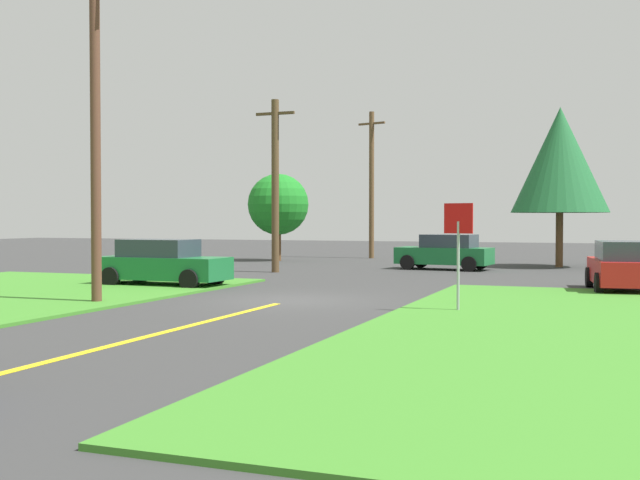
{
  "coord_description": "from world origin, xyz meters",
  "views": [
    {
      "loc": [
        8.44,
        -20.28,
        2.29
      ],
      "look_at": [
        -0.32,
        3.21,
        1.64
      ],
      "focal_mm": 43.51,
      "sensor_mm": 36.0,
      "label": 1
    }
  ],
  "objects_px": {
    "stop_sign": "(458,236)",
    "utility_pole_mid": "(275,184)",
    "oak_tree_right": "(278,205)",
    "pine_tree_center": "(560,160)",
    "utility_pole_near": "(95,126)",
    "utility_pole_far": "(372,183)",
    "car_on_crossroad": "(623,267)",
    "parked_car_near_building": "(162,263)",
    "car_approaching_junction": "(445,252)"
  },
  "relations": [
    {
      "from": "utility_pole_mid",
      "to": "utility_pole_far",
      "type": "relative_size",
      "value": 0.86
    },
    {
      "from": "utility_pole_mid",
      "to": "car_on_crossroad",
      "type": "bearing_deg",
      "value": -17.86
    },
    {
      "from": "pine_tree_center",
      "to": "oak_tree_right",
      "type": "relative_size",
      "value": 1.59
    },
    {
      "from": "stop_sign",
      "to": "oak_tree_right",
      "type": "distance_m",
      "value": 24.98
    },
    {
      "from": "utility_pole_mid",
      "to": "oak_tree_right",
      "type": "xyz_separation_m",
      "value": [
        -3.67,
        8.75,
        -0.71
      ]
    },
    {
      "from": "stop_sign",
      "to": "parked_car_near_building",
      "type": "xyz_separation_m",
      "value": [
        -10.91,
        4.02,
        -1.09
      ]
    },
    {
      "from": "parked_car_near_building",
      "to": "pine_tree_center",
      "type": "bearing_deg",
      "value": 54.49
    },
    {
      "from": "parked_car_near_building",
      "to": "car_approaching_junction",
      "type": "xyz_separation_m",
      "value": [
        7.33,
        12.36,
        -0.0
      ]
    },
    {
      "from": "stop_sign",
      "to": "utility_pole_mid",
      "type": "bearing_deg",
      "value": -37.63
    },
    {
      "from": "utility_pole_near",
      "to": "utility_pole_mid",
      "type": "relative_size",
      "value": 1.24
    },
    {
      "from": "car_approaching_junction",
      "to": "utility_pole_far",
      "type": "xyz_separation_m",
      "value": [
        -6.24,
        9.04,
        3.67
      ]
    },
    {
      "from": "car_approaching_junction",
      "to": "utility_pole_far",
      "type": "relative_size",
      "value": 0.51
    },
    {
      "from": "parked_car_near_building",
      "to": "utility_pole_near",
      "type": "bearing_deg",
      "value": -74.83
    },
    {
      "from": "utility_pole_near",
      "to": "car_on_crossroad",
      "type": "bearing_deg",
      "value": 33.41
    },
    {
      "from": "parked_car_near_building",
      "to": "pine_tree_center",
      "type": "height_order",
      "value": "pine_tree_center"
    },
    {
      "from": "stop_sign",
      "to": "parked_car_near_building",
      "type": "distance_m",
      "value": 11.67
    },
    {
      "from": "pine_tree_center",
      "to": "car_on_crossroad",
      "type": "bearing_deg",
      "value": -78.17
    },
    {
      "from": "stop_sign",
      "to": "pine_tree_center",
      "type": "height_order",
      "value": "pine_tree_center"
    },
    {
      "from": "utility_pole_near",
      "to": "pine_tree_center",
      "type": "relative_size",
      "value": 1.21
    },
    {
      "from": "stop_sign",
      "to": "pine_tree_center",
      "type": "bearing_deg",
      "value": -81.39
    },
    {
      "from": "stop_sign",
      "to": "utility_pole_far",
      "type": "xyz_separation_m",
      "value": [
        -9.82,
        25.42,
        2.58
      ]
    },
    {
      "from": "pine_tree_center",
      "to": "oak_tree_right",
      "type": "distance_m",
      "value": 15.22
    },
    {
      "from": "oak_tree_right",
      "to": "stop_sign",
      "type": "bearing_deg",
      "value": -56.28
    },
    {
      "from": "utility_pole_near",
      "to": "utility_pole_mid",
      "type": "xyz_separation_m",
      "value": [
        -0.6,
        13.41,
        -0.96
      ]
    },
    {
      "from": "parked_car_near_building",
      "to": "utility_pole_mid",
      "type": "height_order",
      "value": "utility_pole_mid"
    },
    {
      "from": "car_on_crossroad",
      "to": "utility_pole_near",
      "type": "distance_m",
      "value": 16.62
    },
    {
      "from": "stop_sign",
      "to": "utility_pole_near",
      "type": "distance_m",
      "value": 10.11
    },
    {
      "from": "utility_pole_far",
      "to": "oak_tree_right",
      "type": "bearing_deg",
      "value": -130.88
    },
    {
      "from": "utility_pole_mid",
      "to": "oak_tree_right",
      "type": "height_order",
      "value": "utility_pole_mid"
    },
    {
      "from": "car_approaching_junction",
      "to": "oak_tree_right",
      "type": "height_order",
      "value": "oak_tree_right"
    },
    {
      "from": "car_on_crossroad",
      "to": "utility_pole_far",
      "type": "distance_m",
      "value": 22.87
    },
    {
      "from": "stop_sign",
      "to": "car_approaching_junction",
      "type": "xyz_separation_m",
      "value": [
        -3.58,
        16.38,
        -1.09
      ]
    },
    {
      "from": "parked_car_near_building",
      "to": "car_approaching_junction",
      "type": "relative_size",
      "value": 1.03
    },
    {
      "from": "utility_pole_near",
      "to": "utility_pole_far",
      "type": "height_order",
      "value": "utility_pole_near"
    },
    {
      "from": "stop_sign",
      "to": "pine_tree_center",
      "type": "relative_size",
      "value": 0.35
    },
    {
      "from": "car_on_crossroad",
      "to": "parked_car_near_building",
      "type": "bearing_deg",
      "value": 96.07
    },
    {
      "from": "car_approaching_junction",
      "to": "utility_pole_mid",
      "type": "distance_m",
      "value": 8.49
    },
    {
      "from": "car_on_crossroad",
      "to": "oak_tree_right",
      "type": "relative_size",
      "value": 0.86
    },
    {
      "from": "stop_sign",
      "to": "oak_tree_right",
      "type": "bearing_deg",
      "value": -44.2
    },
    {
      "from": "stop_sign",
      "to": "utility_pole_near",
      "type": "relative_size",
      "value": 0.29
    },
    {
      "from": "oak_tree_right",
      "to": "utility_pole_near",
      "type": "bearing_deg",
      "value": -79.08
    },
    {
      "from": "car_on_crossroad",
      "to": "utility_pole_mid",
      "type": "xyz_separation_m",
      "value": [
        -14.06,
        4.53,
        3.05
      ]
    },
    {
      "from": "stop_sign",
      "to": "oak_tree_right",
      "type": "xyz_separation_m",
      "value": [
        -13.85,
        20.76,
        1.25
      ]
    },
    {
      "from": "car_on_crossroad",
      "to": "utility_pole_near",
      "type": "height_order",
      "value": "utility_pole_near"
    },
    {
      "from": "stop_sign",
      "to": "utility_pole_mid",
      "type": "relative_size",
      "value": 0.36
    },
    {
      "from": "car_approaching_junction",
      "to": "utility_pole_far",
      "type": "height_order",
      "value": "utility_pole_far"
    },
    {
      "from": "car_approaching_junction",
      "to": "utility_pole_near",
      "type": "bearing_deg",
      "value": 78.27
    },
    {
      "from": "pine_tree_center",
      "to": "utility_pole_mid",
      "type": "bearing_deg",
      "value": -144.44
    },
    {
      "from": "utility_pole_far",
      "to": "oak_tree_right",
      "type": "relative_size",
      "value": 1.79
    },
    {
      "from": "pine_tree_center",
      "to": "stop_sign",
      "type": "bearing_deg",
      "value": -93.47
    }
  ]
}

